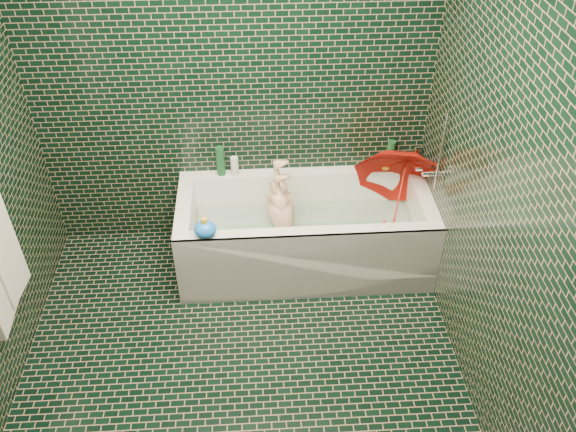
{
  "coord_description": "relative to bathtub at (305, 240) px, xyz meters",
  "views": [
    {
      "loc": [
        0.13,
        -2.15,
        3.0
      ],
      "look_at": [
        0.32,
        0.82,
        0.58
      ],
      "focal_mm": 38.0,
      "sensor_mm": 36.0,
      "label": 1
    }
  ],
  "objects": [
    {
      "name": "bathtub",
      "position": [
        0.0,
        0.0,
        0.0
      ],
      "size": [
        1.7,
        0.75,
        0.55
      ],
      "color": "white",
      "rests_on": "floor"
    },
    {
      "name": "bath_toy",
      "position": [
        -0.64,
        -0.32,
        0.4
      ],
      "size": [
        0.17,
        0.16,
        0.14
      ],
      "rotation": [
        0.0,
        0.0,
        0.4
      ],
      "color": "#1C73FC",
      "rests_on": "bathtub"
    },
    {
      "name": "umbrella",
      "position": [
        0.63,
        0.03,
        0.36
      ],
      "size": [
        0.94,
        1.0,
        0.86
      ],
      "primitive_type": "imported",
      "rotation": [
        0.47,
        -0.13,
        -0.42
      ],
      "color": "red",
      "rests_on": "bathtub"
    },
    {
      "name": "bottle_right_pump",
      "position": [
        0.8,
        0.31,
        0.43
      ],
      "size": [
        0.05,
        0.05,
        0.18
      ],
      "primitive_type": "cylinder",
      "rotation": [
        0.0,
        0.0,
        0.06
      ],
      "color": "silver",
      "rests_on": "bathtub"
    },
    {
      "name": "child",
      "position": [
        -0.14,
        0.06,
        0.1
      ],
      "size": [
        0.96,
        0.41,
        0.27
      ],
      "primitive_type": "imported",
      "rotation": [
        -1.52,
        0.0,
        -1.65
      ],
      "color": "#E3AF8E",
      "rests_on": "bathtub"
    },
    {
      "name": "soap_bottle_b",
      "position": [
        0.73,
        0.32,
        0.34
      ],
      "size": [
        0.1,
        0.11,
        0.2
      ],
      "primitive_type": "imported",
      "rotation": [
        0.0,
        0.0,
        0.18
      ],
      "color": "#441F77",
      "rests_on": "bathtub"
    },
    {
      "name": "faucet",
      "position": [
        0.81,
        0.01,
        0.56
      ],
      "size": [
        0.18,
        0.19,
        0.55
      ],
      "color": "silver",
      "rests_on": "wall_right"
    },
    {
      "name": "floor",
      "position": [
        -0.45,
        -1.01,
        -0.21
      ],
      "size": [
        2.8,
        2.8,
        0.0
      ],
      "primitive_type": "plane",
      "color": "black",
      "rests_on": "ground"
    },
    {
      "name": "soap_bottle_c",
      "position": [
        0.65,
        0.35,
        0.34
      ],
      "size": [
        0.15,
        0.15,
        0.15
      ],
      "primitive_type": "imported",
      "rotation": [
        0.0,
        0.0,
        0.27
      ],
      "color": "#154A24",
      "rests_on": "bathtub"
    },
    {
      "name": "wall_back",
      "position": [
        -0.45,
        0.39,
        1.04
      ],
      "size": [
        2.8,
        0.0,
        2.8
      ],
      "primitive_type": "plane",
      "rotation": [
        1.57,
        0.0,
        0.0
      ],
      "color": "black",
      "rests_on": "floor"
    },
    {
      "name": "bottle_right_tall",
      "position": [
        0.63,
        0.36,
        0.44
      ],
      "size": [
        0.06,
        0.06,
        0.21
      ],
      "primitive_type": "cylinder",
      "rotation": [
        0.0,
        0.0,
        0.01
      ],
      "color": "#154A24",
      "rests_on": "bathtub"
    },
    {
      "name": "water",
      "position": [
        0.0,
        0.02,
        0.09
      ],
      "size": [
        1.48,
        0.53,
        0.0
      ],
      "primitive_type": "cube",
      "color": "silver",
      "rests_on": "bathtub"
    },
    {
      "name": "bottle_left_tall",
      "position": [
        -0.56,
        0.35,
        0.45
      ],
      "size": [
        0.07,
        0.07,
        0.22
      ],
      "primitive_type": "cylinder",
      "rotation": [
        0.0,
        0.0,
        0.12
      ],
      "color": "#154A24",
      "rests_on": "bathtub"
    },
    {
      "name": "wall_right",
      "position": [
        0.85,
        -1.01,
        1.04
      ],
      "size": [
        0.0,
        2.8,
        2.8
      ],
      "primitive_type": "plane",
      "rotation": [
        1.57,
        0.0,
        -1.57
      ],
      "color": "black",
      "rests_on": "floor"
    },
    {
      "name": "soap_bottle_a",
      "position": [
        0.8,
        0.34,
        0.34
      ],
      "size": [
        0.11,
        0.11,
        0.25
      ],
      "primitive_type": "imported",
      "rotation": [
        0.0,
        0.0,
        0.21
      ],
      "color": "white",
      "rests_on": "bathtub"
    },
    {
      "name": "bottle_left_short",
      "position": [
        -0.46,
        0.33,
        0.41
      ],
      "size": [
        0.07,
        0.07,
        0.14
      ],
      "primitive_type": "cylinder",
      "rotation": [
        0.0,
        0.0,
        0.42
      ],
      "color": "white",
      "rests_on": "bathtub"
    },
    {
      "name": "rubber_duck",
      "position": [
        0.6,
        0.32,
        0.38
      ],
      "size": [
        0.11,
        0.1,
        0.09
      ],
      "rotation": [
        0.0,
        0.0,
        0.43
      ],
      "color": "yellow",
      "rests_on": "bathtub"
    },
    {
      "name": "bath_mat",
      "position": [
        0.0,
        0.02,
        -0.06
      ],
      "size": [
        1.35,
        0.47,
        0.01
      ],
      "primitive_type": "cube",
      "color": "green",
      "rests_on": "bathtub"
    }
  ]
}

